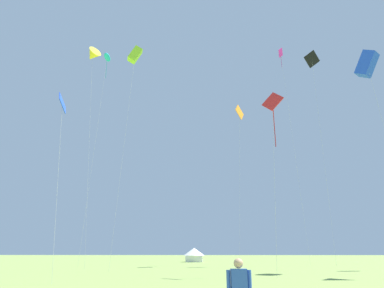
{
  "coord_description": "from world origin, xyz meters",
  "views": [
    {
      "loc": [
        1.61,
        -4.31,
        1.88
      ],
      "look_at": [
        0.0,
        32.0,
        13.05
      ],
      "focal_mm": 32.79,
      "sensor_mm": 36.0,
      "label": 1
    }
  ],
  "objects_px": {
    "kite_black_diamond": "(312,61)",
    "kite_lime_box": "(135,55)",
    "kite_cyan_parafoil": "(107,58)",
    "festival_tent_right": "(194,254)",
    "kite_yellow_delta": "(92,55)",
    "kite_red_diamond": "(273,105)",
    "kite_blue_box": "(367,64)",
    "kite_blue_diamond": "(62,106)",
    "kite_orange_diamond": "(240,114)",
    "kite_magenta_diamond": "(282,59)"
  },
  "relations": [
    {
      "from": "kite_yellow_delta",
      "to": "kite_blue_diamond",
      "type": "height_order",
      "value": "kite_yellow_delta"
    },
    {
      "from": "kite_orange_diamond",
      "to": "kite_cyan_parafoil",
      "type": "bearing_deg",
      "value": -177.66
    },
    {
      "from": "kite_yellow_delta",
      "to": "kite_blue_diamond",
      "type": "relative_size",
      "value": 2.16
    },
    {
      "from": "kite_black_diamond",
      "to": "kite_lime_box",
      "type": "relative_size",
      "value": 1.26
    },
    {
      "from": "kite_yellow_delta",
      "to": "kite_blue_box",
      "type": "xyz_separation_m",
      "value": [
        33.4,
        -6.3,
        -5.83
      ]
    },
    {
      "from": "kite_cyan_parafoil",
      "to": "kite_black_diamond",
      "type": "height_order",
      "value": "kite_black_diamond"
    },
    {
      "from": "kite_blue_diamond",
      "to": "kite_orange_diamond",
      "type": "xyz_separation_m",
      "value": [
        15.66,
        25.34,
        9.35
      ]
    },
    {
      "from": "kite_yellow_delta",
      "to": "kite_red_diamond",
      "type": "height_order",
      "value": "kite_yellow_delta"
    },
    {
      "from": "kite_cyan_parafoil",
      "to": "kite_black_diamond",
      "type": "distance_m",
      "value": 32.65
    },
    {
      "from": "kite_red_diamond",
      "to": "kite_blue_box",
      "type": "height_order",
      "value": "kite_blue_box"
    },
    {
      "from": "kite_blue_box",
      "to": "festival_tent_right",
      "type": "height_order",
      "value": "kite_blue_box"
    },
    {
      "from": "kite_yellow_delta",
      "to": "kite_magenta_diamond",
      "type": "bearing_deg",
      "value": 24.17
    },
    {
      "from": "kite_cyan_parafoil",
      "to": "kite_lime_box",
      "type": "bearing_deg",
      "value": -57.08
    },
    {
      "from": "kite_blue_diamond",
      "to": "kite_lime_box",
      "type": "height_order",
      "value": "kite_lime_box"
    },
    {
      "from": "kite_orange_diamond",
      "to": "kite_blue_diamond",
      "type": "bearing_deg",
      "value": -121.71
    },
    {
      "from": "kite_red_diamond",
      "to": "kite_orange_diamond",
      "type": "bearing_deg",
      "value": 92.59
    },
    {
      "from": "kite_yellow_delta",
      "to": "kite_cyan_parafoil",
      "type": "distance_m",
      "value": 7.28
    },
    {
      "from": "kite_magenta_diamond",
      "to": "kite_orange_diamond",
      "type": "bearing_deg",
      "value": -145.66
    },
    {
      "from": "kite_black_diamond",
      "to": "kite_cyan_parafoil",
      "type": "bearing_deg",
      "value": -175.71
    },
    {
      "from": "kite_blue_diamond",
      "to": "kite_blue_box",
      "type": "relative_size",
      "value": 0.57
    },
    {
      "from": "kite_yellow_delta",
      "to": "kite_blue_box",
      "type": "bearing_deg",
      "value": -10.68
    },
    {
      "from": "kite_yellow_delta",
      "to": "kite_lime_box",
      "type": "bearing_deg",
      "value": -31.25
    },
    {
      "from": "kite_blue_box",
      "to": "kite_magenta_diamond",
      "type": "relative_size",
      "value": 0.64
    },
    {
      "from": "kite_blue_box",
      "to": "kite_lime_box",
      "type": "distance_m",
      "value": 26.82
    },
    {
      "from": "festival_tent_right",
      "to": "kite_yellow_delta",
      "type": "bearing_deg",
      "value": -115.16
    },
    {
      "from": "kite_cyan_parafoil",
      "to": "kite_blue_box",
      "type": "xyz_separation_m",
      "value": [
        33.4,
        -12.72,
        -9.27
      ]
    },
    {
      "from": "kite_black_diamond",
      "to": "kite_blue_box",
      "type": "distance_m",
      "value": 17.83
    },
    {
      "from": "kite_yellow_delta",
      "to": "kite_orange_diamond",
      "type": "distance_m",
      "value": 22.53
    },
    {
      "from": "kite_yellow_delta",
      "to": "kite_orange_diamond",
      "type": "height_order",
      "value": "kite_yellow_delta"
    },
    {
      "from": "kite_yellow_delta",
      "to": "kite_lime_box",
      "type": "xyz_separation_m",
      "value": [
        6.85,
        -4.16,
        -2.68
      ]
    },
    {
      "from": "kite_blue_diamond",
      "to": "kite_black_diamond",
      "type": "bearing_deg",
      "value": 44.16
    },
    {
      "from": "kite_yellow_delta",
      "to": "kite_red_diamond",
      "type": "xyz_separation_m",
      "value": [
        21.38,
        -12.86,
        -13.39
      ]
    },
    {
      "from": "kite_black_diamond",
      "to": "kite_red_diamond",
      "type": "bearing_deg",
      "value": -117.23
    },
    {
      "from": "kite_red_diamond",
      "to": "kite_blue_diamond",
      "type": "xyz_separation_m",
      "value": [
        -16.57,
        -5.22,
        -1.97
      ]
    },
    {
      "from": "kite_red_diamond",
      "to": "kite_lime_box",
      "type": "height_order",
      "value": "kite_lime_box"
    },
    {
      "from": "kite_red_diamond",
      "to": "kite_cyan_parafoil",
      "type": "height_order",
      "value": "kite_cyan_parafoil"
    },
    {
      "from": "festival_tent_right",
      "to": "kite_cyan_parafoil",
      "type": "bearing_deg",
      "value": -121.53
    },
    {
      "from": "kite_orange_diamond",
      "to": "kite_lime_box",
      "type": "bearing_deg",
      "value": -140.04
    },
    {
      "from": "kite_blue_diamond",
      "to": "kite_orange_diamond",
      "type": "height_order",
      "value": "kite_orange_diamond"
    },
    {
      "from": "kite_blue_diamond",
      "to": "kite_magenta_diamond",
      "type": "height_order",
      "value": "kite_magenta_diamond"
    },
    {
      "from": "kite_lime_box",
      "to": "kite_magenta_diamond",
      "type": "bearing_deg",
      "value": 37.94
    },
    {
      "from": "kite_cyan_parafoil",
      "to": "kite_black_diamond",
      "type": "xyz_separation_m",
      "value": [
        32.55,
        2.44,
        0.08
      ]
    },
    {
      "from": "kite_cyan_parafoil",
      "to": "kite_orange_diamond",
      "type": "bearing_deg",
      "value": 2.34
    },
    {
      "from": "kite_red_diamond",
      "to": "festival_tent_right",
      "type": "xyz_separation_m",
      "value": [
        -8.52,
        40.24,
        -12.81
      ]
    },
    {
      "from": "kite_blue_diamond",
      "to": "kite_blue_box",
      "type": "height_order",
      "value": "kite_blue_box"
    },
    {
      "from": "kite_lime_box",
      "to": "kite_magenta_diamond",
      "type": "height_order",
      "value": "kite_magenta_diamond"
    },
    {
      "from": "kite_black_diamond",
      "to": "kite_lime_box",
      "type": "bearing_deg",
      "value": -153.15
    },
    {
      "from": "kite_blue_diamond",
      "to": "festival_tent_right",
      "type": "height_order",
      "value": "kite_blue_diamond"
    },
    {
      "from": "kite_black_diamond",
      "to": "kite_orange_diamond",
      "type": "xyz_separation_m",
      "value": [
        -12.09,
        -1.6,
        -9.53
      ]
    },
    {
      "from": "kite_orange_diamond",
      "to": "festival_tent_right",
      "type": "bearing_deg",
      "value": 110.7
    }
  ]
}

